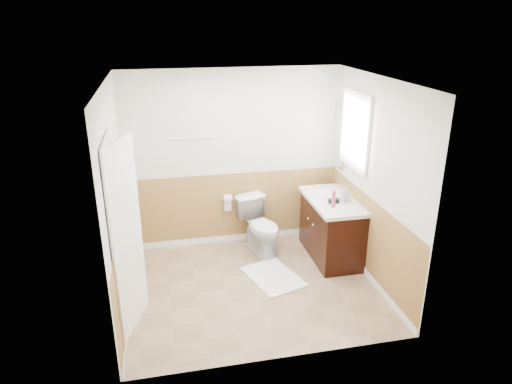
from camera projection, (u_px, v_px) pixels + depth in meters
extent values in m
plane|color=#8C7051|center=(252.00, 287.00, 5.71)|extent=(3.00, 3.00, 0.00)
plane|color=white|center=(252.00, 80.00, 4.82)|extent=(3.00, 3.00, 0.00)
plane|color=silver|center=(233.00, 159.00, 6.45)|extent=(3.00, 0.00, 3.00)
plane|color=silver|center=(282.00, 244.00, 4.08)|extent=(3.00, 0.00, 3.00)
plane|color=silver|center=(115.00, 203.00, 4.97)|extent=(0.00, 3.00, 3.00)
plane|color=silver|center=(374.00, 183.00, 5.56)|extent=(0.00, 3.00, 3.00)
plane|color=#A78342|center=(234.00, 209.00, 6.71)|extent=(3.00, 0.00, 3.00)
plane|color=#A78342|center=(280.00, 314.00, 4.36)|extent=(3.00, 0.00, 3.00)
plane|color=#A78342|center=(124.00, 264.00, 5.24)|extent=(0.00, 2.60, 2.60)
plane|color=#A78342|center=(368.00, 239.00, 5.83)|extent=(0.00, 2.60, 2.60)
imported|color=silver|center=(261.00, 226.00, 6.44)|extent=(0.63, 0.84, 0.77)
cube|color=white|center=(273.00, 277.00, 5.91)|extent=(0.76, 0.93, 0.02)
cube|color=black|center=(331.00, 230.00, 6.30)|extent=(0.55, 1.10, 0.80)
sphere|color=#B6B7BD|center=(313.00, 225.00, 6.10)|extent=(0.03, 0.03, 0.03)
sphere|color=silver|center=(308.00, 219.00, 6.28)|extent=(0.03, 0.03, 0.03)
cube|color=silver|center=(332.00, 201.00, 6.15)|extent=(0.60, 1.15, 0.05)
cylinder|color=white|center=(329.00, 194.00, 6.28)|extent=(0.36, 0.36, 0.02)
cylinder|color=white|center=(342.00, 189.00, 6.29)|extent=(0.02, 0.02, 0.14)
cylinder|color=#BF315A|center=(334.00, 199.00, 5.86)|extent=(0.05, 0.05, 0.22)
imported|color=#8E97A0|center=(345.00, 195.00, 6.03)|extent=(0.10, 0.10, 0.19)
cylinder|color=black|center=(334.00, 201.00, 5.99)|extent=(0.14, 0.07, 0.07)
cylinder|color=black|center=(329.00, 201.00, 6.07)|extent=(0.03, 0.03, 0.07)
cube|color=silver|center=(340.00, 136.00, 6.45)|extent=(0.02, 0.35, 0.90)
cube|color=white|center=(355.00, 131.00, 5.91)|extent=(0.04, 0.80, 1.00)
cube|color=white|center=(356.00, 131.00, 5.91)|extent=(0.01, 0.70, 0.90)
cube|color=white|center=(125.00, 240.00, 4.66)|extent=(0.29, 0.78, 2.04)
cube|color=white|center=(117.00, 239.00, 4.64)|extent=(0.02, 0.92, 2.10)
sphere|color=silver|center=(133.00, 231.00, 5.00)|extent=(0.06, 0.06, 0.06)
cylinder|color=silver|center=(193.00, 138.00, 6.17)|extent=(0.62, 0.02, 0.02)
cylinder|color=silver|center=(228.00, 199.00, 6.56)|extent=(0.14, 0.02, 0.02)
cylinder|color=white|center=(228.00, 199.00, 6.56)|extent=(0.10, 0.11, 0.11)
cube|color=white|center=(228.00, 206.00, 6.60)|extent=(0.10, 0.01, 0.16)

